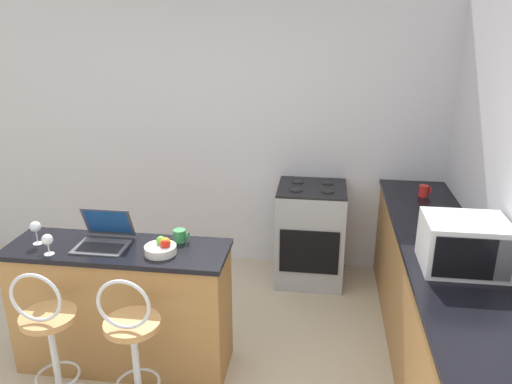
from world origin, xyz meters
The scene contains 13 objects.
wall_back centered at (0.00, 2.38, 1.30)m, with size 12.00×0.06×2.60m.
breakfast_bar centered at (-0.40, 0.62, 0.47)m, with size 1.51×0.49×0.93m.
counter_right centered at (1.80, 0.93, 0.47)m, with size 0.61×2.88×0.93m.
bar_stool_near centered at (-0.66, 0.13, 0.48)m, with size 0.40×0.40×1.02m.
bar_stool_far centered at (-0.13, 0.13, 0.48)m, with size 0.40×0.40×1.02m.
laptop centered at (-0.50, 0.66, 0.99)m, with size 0.35×0.32×0.24m.
microwave centered at (1.82, 0.63, 1.09)m, with size 0.49×0.40×0.32m.
stove_range centered at (0.87, 2.04, 0.47)m, with size 0.62×0.59×0.94m.
mug_red centered at (1.83, 1.93, 0.98)m, with size 0.10×0.08×0.10m.
fruit_bowl centered at (-0.07, 0.57, 0.97)m, with size 0.21×0.21×0.11m.
wine_glass_short centered at (-0.95, 0.59, 1.05)m, with size 0.07×0.07×0.16m.
wine_glass_tall centered at (-0.79, 0.46, 1.03)m, with size 0.07×0.07×0.14m.
mug_green centered at (0.01, 0.76, 0.98)m, with size 0.10×0.09×0.09m.
Camera 1 is at (0.94, -2.26, 2.41)m, focal length 35.00 mm.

